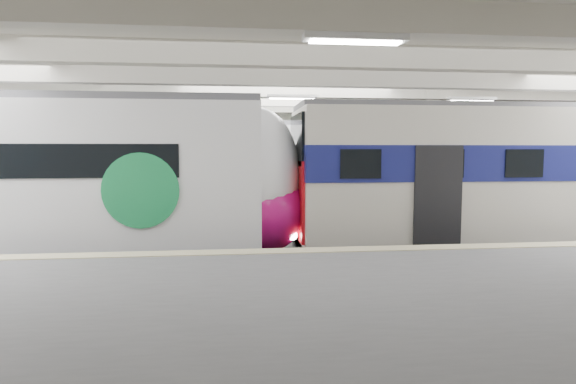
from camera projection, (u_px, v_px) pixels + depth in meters
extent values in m
cube|color=black|center=(300.00, 267.00, 13.67)|extent=(36.00, 24.00, 0.10)
cube|color=silver|center=(301.00, 66.00, 13.18)|extent=(36.00, 24.00, 0.20)
cube|color=beige|center=(272.00, 161.00, 23.32)|extent=(30.00, 0.10, 5.50)
cube|color=beige|center=(489.00, 218.00, 3.52)|extent=(30.00, 0.10, 5.50)
cube|color=#59595B|center=(360.00, 331.00, 7.18)|extent=(30.00, 7.00, 1.10)
cube|color=beige|center=(321.00, 250.00, 10.35)|extent=(30.00, 0.50, 0.02)
cube|color=beige|center=(199.00, 165.00, 16.06)|extent=(0.50, 0.50, 5.50)
cube|color=beige|center=(429.00, 165.00, 16.96)|extent=(0.50, 0.50, 5.50)
cube|color=beige|center=(301.00, 77.00, 13.21)|extent=(30.00, 18.00, 0.50)
cube|color=#59544C|center=(300.00, 262.00, 13.65)|extent=(30.00, 1.52, 0.16)
cube|color=#59544C|center=(281.00, 230.00, 19.10)|extent=(30.00, 1.52, 0.16)
cylinder|color=black|center=(301.00, 98.00, 13.26)|extent=(30.00, 0.03, 0.03)
cylinder|color=black|center=(281.00, 113.00, 18.70)|extent=(30.00, 0.03, 0.03)
cube|color=white|center=(312.00, 79.00, 11.26)|extent=(26.00, 8.40, 0.12)
cube|color=white|center=(6.00, 180.00, 12.57)|extent=(13.22, 2.95, 3.96)
ellipsoid|color=white|center=(258.00, 178.00, 13.32)|extent=(2.34, 2.89, 3.89)
ellipsoid|color=#B20E66|center=(263.00, 209.00, 13.40)|extent=(2.48, 2.95, 2.38)
cylinder|color=#1A924D|center=(141.00, 191.00, 11.52)|extent=(1.83, 0.06, 1.83)
cube|color=#4C4C51|center=(2.00, 99.00, 12.39)|extent=(13.22, 2.42, 0.20)
cube|color=black|center=(10.00, 260.00, 12.76)|extent=(13.22, 2.06, 0.70)
cube|color=beige|center=(527.00, 178.00, 14.21)|extent=(13.66, 2.99, 3.89)
cube|color=navy|center=(528.00, 162.00, 14.17)|extent=(13.70, 3.05, 0.95)
cube|color=red|center=(297.00, 199.00, 13.49)|extent=(0.08, 2.55, 2.14)
cube|color=black|center=(297.00, 140.00, 13.35)|extent=(0.08, 2.40, 1.40)
cube|color=#4C4C51|center=(530.00, 109.00, 14.04)|extent=(13.66, 2.34, 0.16)
cube|color=black|center=(524.00, 247.00, 14.39)|extent=(13.66, 2.10, 0.70)
cube|color=white|center=(207.00, 174.00, 18.58)|extent=(13.64, 3.36, 3.67)
cube|color=#1A924D|center=(207.00, 162.00, 18.54)|extent=(13.68, 3.42, 0.77)
cube|color=#4C4C51|center=(206.00, 124.00, 18.42)|extent=(13.61, 2.88, 0.16)
cube|color=black|center=(208.00, 226.00, 18.76)|extent=(13.62, 3.07, 0.60)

